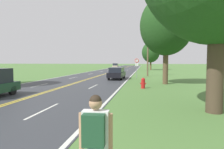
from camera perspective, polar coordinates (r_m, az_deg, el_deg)
name	(u,v)px	position (r m, az deg, el deg)	size (l,w,h in m)	color
hitchhiker_person	(95,135)	(3.47, -4.81, -16.73)	(0.58, 0.42, 1.70)	#38476B
fire_hydrant	(143,83)	(16.98, 8.89, -2.42)	(0.49, 0.33, 0.89)	red
traffic_sign	(137,63)	(27.85, 7.10, 3.23)	(0.60, 0.10, 2.69)	gray
utility_pole_midground	(148,50)	(31.45, 10.19, 6.80)	(1.80, 0.24, 7.67)	brown
tree_behind_sign	(151,52)	(55.07, 11.01, 6.23)	(4.75, 4.75, 7.49)	brown
tree_right_cluster	(166,26)	(20.93, 15.23, 13.33)	(5.16, 5.16, 8.79)	brown
car_black_van_mid_near	(117,73)	(25.77, 1.40, 0.53)	(1.82, 4.90, 1.52)	black
car_champagne_van_mid_far	(115,66)	(71.68, 0.99, 2.59)	(1.78, 4.59, 1.65)	black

